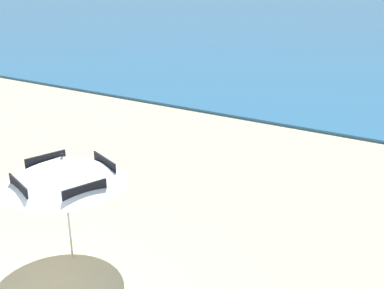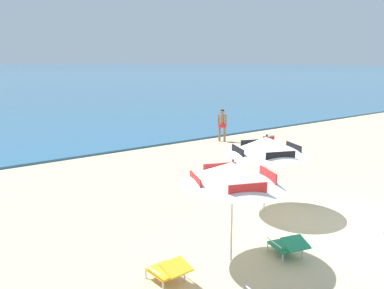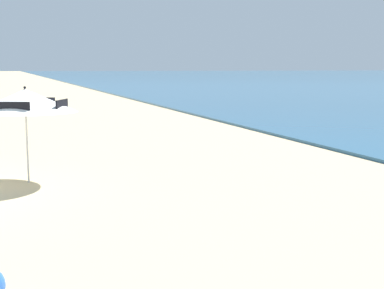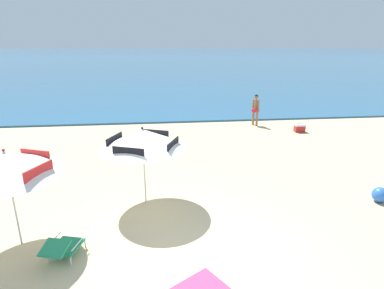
# 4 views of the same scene
# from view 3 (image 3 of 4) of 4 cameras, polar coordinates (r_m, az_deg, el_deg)

# --- Properties ---
(beach_umbrella_striped_second) EXTENTS (3.17, 3.17, 2.16)m
(beach_umbrella_striped_second) POSITION_cam_3_polar(r_m,az_deg,el_deg) (12.38, -17.29, 4.47)
(beach_umbrella_striped_second) COLOR silver
(beach_umbrella_striped_second) RESTS_ON ground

